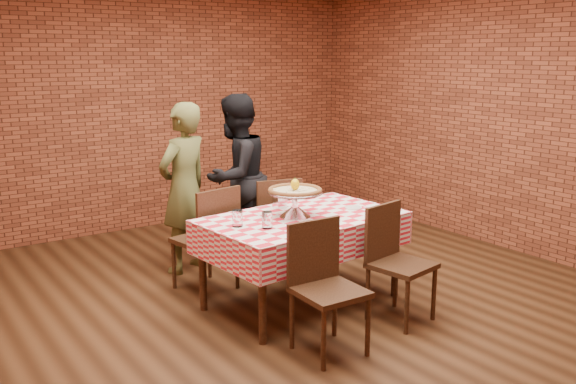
% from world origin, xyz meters
% --- Properties ---
extents(ground, '(6.00, 6.00, 0.00)m').
position_xyz_m(ground, '(0.00, 0.00, 0.00)').
color(ground, black).
rests_on(ground, ground).
extents(back_wall, '(5.50, 0.00, 5.50)m').
position_xyz_m(back_wall, '(0.00, 3.00, 1.45)').
color(back_wall, brown).
rests_on(back_wall, ground).
extents(table, '(1.68, 1.09, 0.75)m').
position_xyz_m(table, '(0.04, -0.01, 0.38)').
color(table, '#452B18').
rests_on(table, ground).
extents(tablecloth, '(1.71, 1.13, 0.27)m').
position_xyz_m(tablecloth, '(0.04, -0.01, 0.62)').
color(tablecloth, red).
rests_on(tablecloth, table).
extents(pizza_stand, '(0.63, 0.63, 0.20)m').
position_xyz_m(pizza_stand, '(-0.02, 0.01, 0.86)').
color(pizza_stand, silver).
rests_on(pizza_stand, tablecloth).
extents(pizza, '(0.60, 0.60, 0.03)m').
position_xyz_m(pizza, '(-0.02, 0.01, 0.97)').
color(pizza, beige).
rests_on(pizza, pizza_stand).
extents(lemon, '(0.10, 0.10, 0.09)m').
position_xyz_m(lemon, '(-0.02, 0.01, 1.02)').
color(lemon, yellow).
rests_on(lemon, pizza).
extents(water_glass_left, '(0.09, 0.09, 0.13)m').
position_xyz_m(water_glass_left, '(-0.40, -0.16, 0.82)').
color(water_glass_left, white).
rests_on(water_glass_left, tablecloth).
extents(water_glass_right, '(0.09, 0.09, 0.13)m').
position_xyz_m(water_glass_right, '(-0.56, 0.01, 0.82)').
color(water_glass_right, white).
rests_on(water_glass_right, tablecloth).
extents(side_plate, '(0.16, 0.16, 0.01)m').
position_xyz_m(side_plate, '(0.55, -0.06, 0.76)').
color(side_plate, white).
rests_on(side_plate, tablecloth).
extents(sweetener_packet_a, '(0.06, 0.06, 0.00)m').
position_xyz_m(sweetener_packet_a, '(0.67, -0.18, 0.76)').
color(sweetener_packet_a, white).
rests_on(sweetener_packet_a, tablecloth).
extents(sweetener_packet_b, '(0.06, 0.05, 0.00)m').
position_xyz_m(sweetener_packet_b, '(0.67, -0.09, 0.76)').
color(sweetener_packet_b, white).
rests_on(sweetener_packet_b, tablecloth).
extents(condiment_caddy, '(0.11, 0.09, 0.15)m').
position_xyz_m(condiment_caddy, '(0.04, 0.33, 0.83)').
color(condiment_caddy, silver).
rests_on(condiment_caddy, tablecloth).
extents(chair_near_left, '(0.45, 0.45, 0.92)m').
position_xyz_m(chair_near_left, '(-0.33, -0.85, 0.46)').
color(chair_near_left, '#452B18').
rests_on(chair_near_left, ground).
extents(chair_near_right, '(0.50, 0.50, 0.91)m').
position_xyz_m(chair_near_right, '(0.47, -0.74, 0.45)').
color(chair_near_right, '#452B18').
rests_on(chair_near_right, ground).
extents(chair_far_left, '(0.53, 0.53, 0.94)m').
position_xyz_m(chair_far_left, '(-0.48, 0.74, 0.47)').
color(chair_far_left, '#452B18').
rests_on(chair_far_left, ground).
extents(chair_far_right, '(0.54, 0.54, 0.92)m').
position_xyz_m(chair_far_right, '(0.31, 0.84, 0.46)').
color(chair_far_right, '#452B18').
rests_on(chair_far_right, ground).
extents(diner_olive, '(0.69, 0.57, 1.63)m').
position_xyz_m(diner_olive, '(-0.40, 1.29, 0.81)').
color(diner_olive, '#4F5128').
rests_on(diner_olive, ground).
extents(diner_black, '(1.00, 0.91, 1.68)m').
position_xyz_m(diner_black, '(0.23, 1.40, 0.84)').
color(diner_black, black).
rests_on(diner_black, ground).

